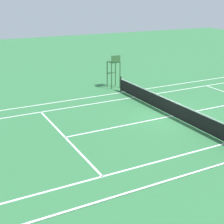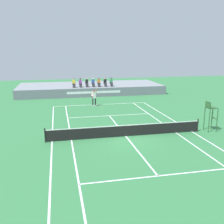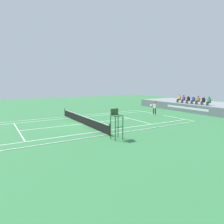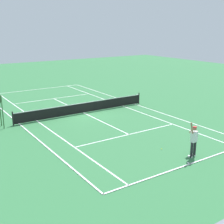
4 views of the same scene
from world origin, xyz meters
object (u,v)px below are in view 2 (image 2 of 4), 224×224
spectator_seated_0 (74,83)px  tennis_player (94,98)px  spectator_seated_5 (105,82)px  spectator_seated_3 (93,83)px  spectator_seated_2 (87,83)px  umpire_chair (211,112)px  spectator_seated_6 (111,82)px  spectator_seated_1 (80,83)px  spectator_seated_4 (99,82)px  tennis_ball (103,109)px

spectator_seated_0 → tennis_player: 7.34m
spectator_seated_5 → tennis_player: bearing=-110.6°
spectator_seated_3 → spectator_seated_0: bearing=180.0°
spectator_seated_2 → umpire_chair: size_ratio=0.52×
spectator_seated_3 → spectator_seated_5: (1.74, 0.00, 0.00)m
spectator_seated_2 → umpire_chair: (7.81, -18.35, -0.29)m
spectator_seated_0 → spectator_seated_2: 1.84m
spectator_seated_6 → tennis_player: 7.94m
spectator_seated_1 → spectator_seated_5: bearing=0.0°
spectator_seated_1 → tennis_player: spectator_seated_1 is taller
spectator_seated_1 → spectator_seated_5: size_ratio=1.00×
spectator_seated_0 → umpire_chair: 20.73m
spectator_seated_3 → tennis_player: (-0.92, -7.05, -0.86)m
spectator_seated_4 → spectator_seated_6: 1.82m
spectator_seated_4 → tennis_player: bearing=-103.8°
spectator_seated_2 → spectator_seated_5: bearing=0.0°
spectator_seated_5 → spectator_seated_2: bearing=180.0°
spectator_seated_3 → spectator_seated_6: (2.64, 0.00, 0.00)m
spectator_seated_1 → umpire_chair: 20.32m
tennis_player → umpire_chair: size_ratio=0.85×
spectator_seated_2 → tennis_ball: 9.03m
spectator_seated_2 → spectator_seated_4: same height
spectator_seated_2 → spectator_seated_4: size_ratio=1.00×
spectator_seated_0 → spectator_seated_4: same height
spectator_seated_3 → spectator_seated_4: same height
spectator_seated_5 → tennis_ball: spectator_seated_5 is taller
spectator_seated_1 → spectator_seated_6: 4.47m
spectator_seated_1 → spectator_seated_3: (1.83, 0.00, 0.00)m
spectator_seated_6 → umpire_chair: spectator_seated_6 is taller
tennis_player → tennis_ball: size_ratio=30.63×
spectator_seated_1 → spectator_seated_4: bearing=0.0°
spectator_seated_1 → spectator_seated_6: size_ratio=1.00×
spectator_seated_3 → spectator_seated_5: size_ratio=1.00×
spectator_seated_3 → tennis_ball: spectator_seated_3 is taller
spectator_seated_0 → spectator_seated_6: bearing=0.0°
spectator_seated_5 → spectator_seated_6: (0.90, 0.00, 0.00)m
spectator_seated_1 → spectator_seated_4: same height
spectator_seated_0 → spectator_seated_2: same height
spectator_seated_1 → tennis_ball: 9.14m
spectator_seated_2 → spectator_seated_5: 2.65m
spectator_seated_5 → spectator_seated_1: bearing=180.0°
spectator_seated_4 → tennis_ball: spectator_seated_4 is taller
tennis_player → tennis_ball: 2.13m
spectator_seated_0 → tennis_ball: spectator_seated_0 is taller
spectator_seated_3 → spectator_seated_6: 2.64m
spectator_seated_4 → spectator_seated_5: bearing=0.0°
spectator_seated_4 → spectator_seated_0: bearing=180.0°
spectator_seated_0 → spectator_seated_4: size_ratio=1.00×
tennis_ball → umpire_chair: (7.09, -9.54, 1.52)m
spectator_seated_2 → tennis_ball: size_ratio=18.60×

